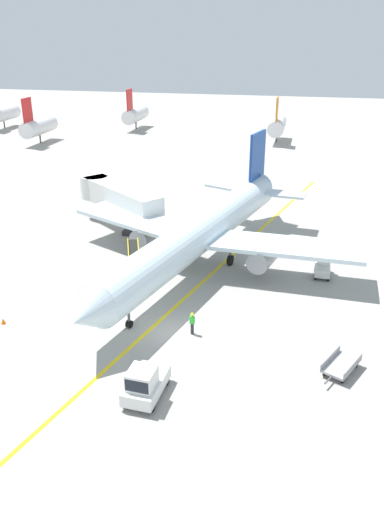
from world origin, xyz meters
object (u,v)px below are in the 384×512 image
at_px(pushback_tug, 145,383).
at_px(safety_cone_nose_left, 3,321).
at_px(jet_bridge, 115,196).
at_px(baggage_tug_near_wing, 103,289).
at_px(baggage_cart_loaded, 341,365).
at_px(safety_cone_nose_right, 83,310).
at_px(airliner, 202,231).
at_px(belt_loader_forward_hold, 134,269).
at_px(baggage_tug_by_cargo_door, 323,266).
at_px(ground_crew_marshaller, 192,323).

distance_m(pushback_tug, safety_cone_nose_left, 14.00).
height_order(jet_bridge, baggage_tug_near_wing, jet_bridge).
relative_size(baggage_cart_loaded, safety_cone_nose_left, 8.48).
bearing_deg(safety_cone_nose_right, jet_bridge, 102.75).
height_order(airliner, safety_cone_nose_right, airliner).
bearing_deg(belt_loader_forward_hold, pushback_tug, -69.25).
relative_size(jet_bridge, safety_cone_nose_right, 26.43).
bearing_deg(baggage_tug_by_cargo_door, safety_cone_nose_right, -148.70).
distance_m(airliner, safety_cone_nose_left, 18.33).
relative_size(airliner, baggage_cart_loaded, 9.35).
height_order(baggage_tug_near_wing, belt_loader_forward_hold, belt_loader_forward_hold).
bearing_deg(ground_crew_marshaller, jet_bridge, 123.52).
relative_size(airliner, belt_loader_forward_hold, 6.80).
bearing_deg(ground_crew_marshaller, safety_cone_nose_left, -172.81).
bearing_deg(airliner, baggage_cart_loaded, -49.25).
distance_m(baggage_tug_near_wing, belt_loader_forward_hold, 4.56).
relative_size(airliner, baggage_tug_by_cargo_door, 14.49).
height_order(airliner, safety_cone_nose_left, airliner).
bearing_deg(baggage_cart_loaded, airliner, 130.75).
height_order(belt_loader_forward_hold, baggage_cart_loaded, belt_loader_forward_hold).
bearing_deg(baggage_tug_by_cargo_door, jet_bridge, 160.64).
bearing_deg(safety_cone_nose_left, baggage_tug_by_cargo_door, 30.79).
bearing_deg(safety_cone_nose_left, jet_bridge, 87.74).
bearing_deg(safety_cone_nose_left, baggage_cart_loaded, -1.24).
bearing_deg(safety_cone_nose_left, pushback_tug, -23.98).
bearing_deg(pushback_tug, belt_loader_forward_hold, 110.75).
bearing_deg(pushback_tug, baggage_tug_by_cargo_door, 62.16).
height_order(baggage_tug_near_wing, baggage_cart_loaded, baggage_tug_near_wing).
distance_m(airliner, baggage_cart_loaded, 18.44).
xyz_separation_m(airliner, safety_cone_nose_left, (-12.25, -13.26, -3.20)).
relative_size(airliner, baggage_tug_near_wing, 14.22).
bearing_deg(baggage_tug_near_wing, safety_cone_nose_left, -138.23).
bearing_deg(airliner, pushback_tug, -88.40).
xyz_separation_m(belt_loader_forward_hold, safety_cone_nose_right, (-1.89, -6.82, -0.56)).
distance_m(jet_bridge, safety_cone_nose_right, 19.46).
xyz_separation_m(baggage_cart_loaded, safety_cone_nose_left, (-24.13, 0.52, -0.25)).
xyz_separation_m(jet_bridge, pushback_tug, (11.93, -27.19, -2.55)).
height_order(safety_cone_nose_left, safety_cone_nose_right, same).
xyz_separation_m(airliner, baggage_tug_near_wing, (-6.40, -8.04, -2.49)).
bearing_deg(belt_loader_forward_hold, safety_cone_nose_right, -105.53).
distance_m(baggage_tug_by_cargo_door, belt_loader_forward_hold, 16.56).
relative_size(baggage_tug_near_wing, belt_loader_forward_hold, 0.48).
distance_m(ground_crew_marshaller, safety_cone_nose_right, 8.94).
height_order(baggage_tug_by_cargo_door, belt_loader_forward_hold, belt_loader_forward_hold).
bearing_deg(baggage_tug_by_cargo_door, belt_loader_forward_hold, -165.70).
height_order(belt_loader_forward_hold, safety_cone_nose_right, belt_loader_forward_hold).
height_order(pushback_tug, baggage_cart_loaded, pushback_tug).
bearing_deg(baggage_cart_loaded, pushback_tug, -155.56).
bearing_deg(ground_crew_marshaller, baggage_cart_loaded, -12.61).
height_order(jet_bridge, ground_crew_marshaller, jet_bridge).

